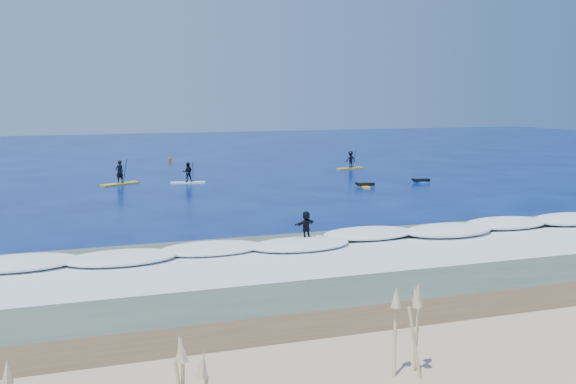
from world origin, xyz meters
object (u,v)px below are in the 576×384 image
object	(u,v)px
prone_paddler_near	(365,185)
prone_paddler_far	(421,181)
wave_surfer	(306,227)
sup_paddler_right	(350,161)
sup_paddler_left	(120,176)
sup_paddler_center	(188,174)
marker_buoy	(170,160)

from	to	relation	value
prone_paddler_near	prone_paddler_far	world-z (taller)	prone_paddler_near
wave_surfer	sup_paddler_right	bearing A→B (deg)	37.15
prone_paddler_near	sup_paddler_left	bearing A→B (deg)	80.09
sup_paddler_center	wave_surfer	xyz separation A→B (m)	(1.75, -22.56, 0.10)
sup_paddler_left	sup_paddler_right	size ratio (longest dim) A/B	1.11
sup_paddler_center	prone_paddler_near	distance (m)	13.98
prone_paddler_far	sup_paddler_center	bearing A→B (deg)	79.25
sup_paddler_center	prone_paddler_far	distance (m)	18.56
sup_paddler_right	wave_surfer	world-z (taller)	sup_paddler_right
sup_paddler_left	wave_surfer	size ratio (longest dim) A/B	1.57
prone_paddler_near	wave_surfer	distance (m)	19.35
prone_paddler_near	marker_buoy	world-z (taller)	marker_buoy
sup_paddler_right	wave_surfer	bearing A→B (deg)	-127.88
wave_surfer	marker_buoy	xyz separation A→B (m)	(-0.95, 38.35, -0.51)
sup_paddler_center	marker_buoy	size ratio (longest dim) A/B	4.18
sup_paddler_left	sup_paddler_right	world-z (taller)	sup_paddler_left
sup_paddler_left	prone_paddler_far	size ratio (longest dim) A/B	1.60
sup_paddler_center	sup_paddler_right	distance (m)	17.07
prone_paddler_near	prone_paddler_far	xyz separation A→B (m)	(5.26, 0.74, -0.00)
sup_paddler_center	sup_paddler_right	world-z (taller)	sup_paddler_right
sup_paddler_left	wave_surfer	world-z (taller)	sup_paddler_left
sup_paddler_right	marker_buoy	bearing A→B (deg)	135.19
sup_paddler_right	wave_surfer	xyz separation A→B (m)	(-14.56, -27.59, 0.05)
sup_paddler_right	prone_paddler_near	bearing A→B (deg)	-118.92
wave_surfer	marker_buoy	distance (m)	38.37
sup_paddler_right	marker_buoy	world-z (taller)	sup_paddler_right
sup_paddler_right	marker_buoy	distance (m)	18.89
prone_paddler_far	marker_buoy	xyz separation A→B (m)	(-16.86, 21.47, 0.15)
sup_paddler_right	prone_paddler_far	xyz separation A→B (m)	(1.35, -10.71, -0.62)
marker_buoy	prone_paddler_far	bearing A→B (deg)	-51.85
sup_paddler_right	prone_paddler_near	size ratio (longest dim) A/B	1.43
prone_paddler_near	prone_paddler_far	distance (m)	5.31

